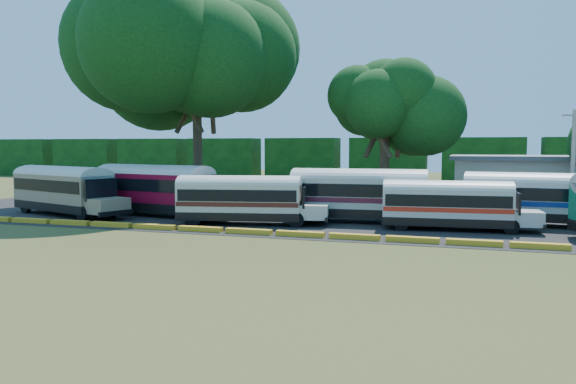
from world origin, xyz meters
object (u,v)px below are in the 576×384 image
(bus_cream_west, at_px, (243,197))
(tree_west, at_px, (196,49))
(bus_beige, at_px, (64,187))
(bus_red, at_px, (157,186))
(bus_white_red, at_px, (450,202))

(bus_cream_west, xyz_separation_m, tree_west, (-9.39, 12.37, 11.63))
(bus_beige, bearing_deg, bus_red, 34.34)
(bus_red, relative_size, bus_cream_west, 1.17)
(bus_beige, height_order, bus_white_red, bus_beige)
(bus_white_red, bearing_deg, bus_cream_west, -177.95)
(bus_cream_west, bearing_deg, bus_beige, 166.55)
(bus_beige, relative_size, bus_cream_west, 1.13)
(bus_cream_west, height_order, bus_white_red, bus_cream_west)
(bus_white_red, height_order, tree_west, tree_west)
(tree_west, bearing_deg, bus_beige, -111.18)
(bus_white_red, distance_m, tree_west, 27.08)
(bus_beige, xyz_separation_m, bus_white_red, (26.40, 0.86, -0.35))
(bus_beige, distance_m, tree_west, 17.01)
(bus_red, distance_m, bus_white_red, 19.97)
(bus_beige, xyz_separation_m, tree_west, (4.57, 11.80, 11.37))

